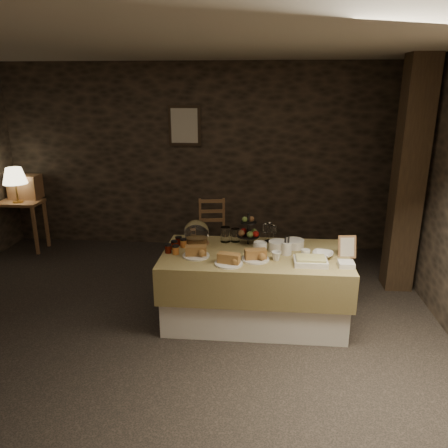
# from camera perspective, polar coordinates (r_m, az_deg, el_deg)

# --- Properties ---
(ground_plane) EXTENTS (5.50, 5.00, 0.01)m
(ground_plane) POSITION_cam_1_polar(r_m,az_deg,el_deg) (4.39, -8.33, -13.77)
(ground_plane) COLOR black
(ground_plane) RESTS_ON ground
(room_shell) EXTENTS (5.52, 5.02, 2.60)m
(room_shell) POSITION_cam_1_polar(r_m,az_deg,el_deg) (3.82, -9.35, 6.69)
(room_shell) COLOR black
(room_shell) RESTS_ON ground
(buffet_table) EXTENTS (1.80, 0.96, 0.71)m
(buffet_table) POSITION_cam_1_polar(r_m,az_deg,el_deg) (4.39, 4.00, -7.52)
(buffet_table) COLOR white
(buffet_table) RESTS_ON ground_plane
(console_table) EXTENTS (0.67, 0.39, 0.72)m
(console_table) POSITION_cam_1_polar(r_m,az_deg,el_deg) (6.85, -25.31, 1.66)
(console_table) COLOR brown
(console_table) RESTS_ON ground_plane
(table_lamp) EXTENTS (0.33, 0.33, 0.49)m
(table_lamp) POSITION_cam_1_polar(r_m,az_deg,el_deg) (6.67, -25.70, 5.64)
(table_lamp) COLOR gold
(table_lamp) RESTS_ON console_table
(wine_rack) EXTENTS (0.42, 0.26, 0.34)m
(wine_rack) POSITION_cam_1_polar(r_m,az_deg,el_deg) (6.91, -24.54, 4.45)
(wine_rack) COLOR brown
(wine_rack) RESTS_ON console_table
(chair) EXTENTS (0.43, 0.41, 0.63)m
(chair) POSITION_cam_1_polar(r_m,az_deg,el_deg) (5.98, -1.45, -1.09)
(chair) COLOR brown
(chair) RESTS_ON ground_plane
(timber_column) EXTENTS (0.30, 0.30, 2.60)m
(timber_column) POSITION_cam_1_polar(r_m,az_deg,el_deg) (5.24, 22.95, 5.52)
(timber_column) COLOR black
(timber_column) RESTS_ON ground_plane
(framed_picture) EXTENTS (0.45, 0.04, 0.55)m
(framed_picture) POSITION_cam_1_polar(r_m,az_deg,el_deg) (6.22, -5.17, 12.68)
(framed_picture) COLOR #312418
(framed_picture) RESTS_ON room_shell
(plate_stack_a) EXTENTS (0.19, 0.19, 0.10)m
(plate_stack_a) POSITION_cam_1_polar(r_m,az_deg,el_deg) (4.34, 7.09, -2.87)
(plate_stack_a) COLOR silver
(plate_stack_a) RESTS_ON buffet_table
(plate_stack_b) EXTENTS (0.20, 0.20, 0.08)m
(plate_stack_b) POSITION_cam_1_polar(r_m,az_deg,el_deg) (4.45, 9.13, -2.55)
(plate_stack_b) COLOR silver
(plate_stack_b) RESTS_ON buffet_table
(cutlery_holder) EXTENTS (0.10, 0.10, 0.12)m
(cutlery_holder) POSITION_cam_1_polar(r_m,az_deg,el_deg) (4.26, 8.18, -3.18)
(cutlery_holder) COLOR silver
(cutlery_holder) RESTS_ON buffet_table
(cup_a) EXTENTS (0.18, 0.18, 0.11)m
(cup_a) POSITION_cam_1_polar(r_m,az_deg,el_deg) (4.27, 4.72, -3.06)
(cup_a) COLOR silver
(cup_a) RESTS_ON buffet_table
(cup_b) EXTENTS (0.12, 0.12, 0.09)m
(cup_b) POSITION_cam_1_polar(r_m,az_deg,el_deg) (4.11, 6.83, -4.17)
(cup_b) COLOR silver
(cup_b) RESTS_ON buffet_table
(mug_c) EXTENTS (0.09, 0.09, 0.09)m
(mug_c) POSITION_cam_1_polar(r_m,az_deg,el_deg) (4.29, 4.83, -3.04)
(mug_c) COLOR silver
(mug_c) RESTS_ON buffet_table
(mug_d) EXTENTS (0.08, 0.08, 0.09)m
(mug_d) POSITION_cam_1_polar(r_m,az_deg,el_deg) (4.18, 10.58, -3.89)
(mug_d) COLOR silver
(mug_d) RESTS_ON buffet_table
(bowl) EXTENTS (0.24, 0.24, 0.05)m
(bowl) POSITION_cam_1_polar(r_m,az_deg,el_deg) (4.27, 12.78, -3.91)
(bowl) COLOR silver
(bowl) RESTS_ON buffet_table
(cake_dome) EXTENTS (0.26, 0.26, 0.26)m
(cake_dome) POSITION_cam_1_polar(r_m,az_deg,el_deg) (4.50, -3.61, -1.26)
(cake_dome) COLOR brown
(cake_dome) RESTS_ON buffet_table
(fruit_stand) EXTENTS (0.23, 0.23, 0.33)m
(fruit_stand) POSITION_cam_1_polar(r_m,az_deg,el_deg) (4.47, 3.24, -1.06)
(fruit_stand) COLOR black
(fruit_stand) RESTS_ON buffet_table
(bread_platter_left) EXTENTS (0.26, 0.26, 0.11)m
(bread_platter_left) POSITION_cam_1_polar(r_m,az_deg,el_deg) (4.18, -3.68, -3.73)
(bread_platter_left) COLOR silver
(bread_platter_left) RESTS_ON buffet_table
(bread_platter_center) EXTENTS (0.26, 0.26, 0.11)m
(bread_platter_center) POSITION_cam_1_polar(r_m,az_deg,el_deg) (3.99, 0.62, -4.74)
(bread_platter_center) COLOR silver
(bread_platter_center) RESTS_ON buffet_table
(bread_platter_right) EXTENTS (0.26, 0.26, 0.11)m
(bread_platter_right) POSITION_cam_1_polar(r_m,az_deg,el_deg) (4.10, 4.13, -4.17)
(bread_platter_right) COLOR silver
(bread_platter_right) RESTS_ON buffet_table
(jam_jars) EXTENTS (0.18, 0.32, 0.07)m
(jam_jars) POSITION_cam_1_polar(r_m,az_deg,el_deg) (4.37, -6.27, -2.87)
(jam_jars) COLOR #551208
(jam_jars) RESTS_ON buffet_table
(tart_dish) EXTENTS (0.30, 0.22, 0.07)m
(tart_dish) POSITION_cam_1_polar(r_m,az_deg,el_deg) (4.07, 11.24, -4.76)
(tart_dish) COLOR silver
(tart_dish) RESTS_ON buffet_table
(square_dish) EXTENTS (0.14, 0.14, 0.04)m
(square_dish) POSITION_cam_1_polar(r_m,az_deg,el_deg) (4.10, 15.67, -5.08)
(square_dish) COLOR silver
(square_dish) RESTS_ON buffet_table
(menu_frame) EXTENTS (0.18, 0.09, 0.22)m
(menu_frame) POSITION_cam_1_polar(r_m,az_deg,el_deg) (4.33, 15.78, -2.89)
(menu_frame) COLOR brown
(menu_frame) RESTS_ON buffet_table
(storage_jar_a) EXTENTS (0.10, 0.10, 0.16)m
(storage_jar_a) POSITION_cam_1_polar(r_m,az_deg,el_deg) (4.55, 0.18, -1.37)
(storage_jar_a) COLOR white
(storage_jar_a) RESTS_ON buffet_table
(storage_jar_b) EXTENTS (0.09, 0.09, 0.14)m
(storage_jar_b) POSITION_cam_1_polar(r_m,az_deg,el_deg) (4.56, 1.49, -1.46)
(storage_jar_b) COLOR white
(storage_jar_b) RESTS_ON buffet_table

